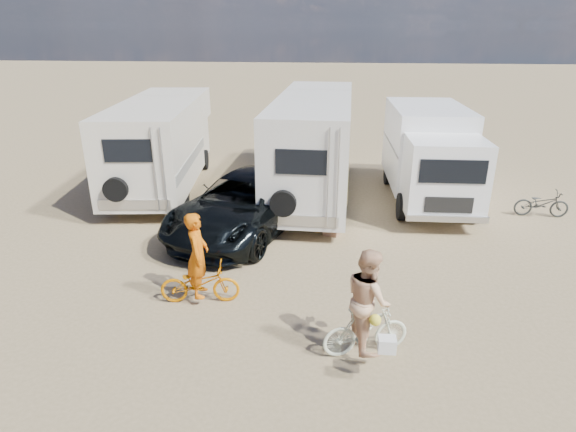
# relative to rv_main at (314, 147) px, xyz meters

# --- Properties ---
(ground) EXTENTS (140.00, 140.00, 0.00)m
(ground) POSITION_rel_rv_main_xyz_m (-0.42, -6.90, -1.66)
(ground) COLOR #947D58
(ground) RESTS_ON ground
(rv_main) EXTENTS (2.63, 8.53, 3.32)m
(rv_main) POSITION_rel_rv_main_xyz_m (0.00, 0.00, 0.00)
(rv_main) COLOR silver
(rv_main) RESTS_ON ground
(rv_left) EXTENTS (3.25, 7.72, 3.05)m
(rv_left) POSITION_rel_rv_main_xyz_m (-5.37, 0.25, -0.14)
(rv_left) COLOR beige
(rv_left) RESTS_ON ground
(box_truck) EXTENTS (2.45, 5.85, 3.00)m
(box_truck) POSITION_rel_rv_main_xyz_m (3.78, -0.43, -0.16)
(box_truck) COLOR white
(box_truck) RESTS_ON ground
(dark_suv) EXTENTS (4.32, 6.27, 1.59)m
(dark_suv) POSITION_rel_rv_main_xyz_m (-1.75, -3.36, -0.87)
(dark_suv) COLOR black
(dark_suv) RESTS_ON ground
(bike_man) EXTENTS (1.71, 0.80, 0.87)m
(bike_man) POSITION_rel_rv_main_xyz_m (-2.03, -7.25, -1.23)
(bike_man) COLOR #C46900
(bike_man) RESTS_ON ground
(bike_woman) EXTENTS (1.64, 0.91, 0.95)m
(bike_woman) POSITION_rel_rv_main_xyz_m (1.34, -8.65, -1.19)
(bike_woman) COLOR beige
(bike_woman) RESTS_ON ground
(rider_man) EXTENTS (0.53, 0.72, 1.83)m
(rider_man) POSITION_rel_rv_main_xyz_m (-2.03, -7.25, -0.74)
(rider_man) COLOR #C25508
(rider_man) RESTS_ON ground
(rider_woman) EXTENTS (0.95, 1.08, 1.86)m
(rider_woman) POSITION_rel_rv_main_xyz_m (1.34, -8.65, -0.73)
(rider_woman) COLOR tan
(rider_woman) RESTS_ON ground
(bike_parked) EXTENTS (1.60, 0.62, 0.83)m
(bike_parked) POSITION_rel_rv_main_xyz_m (7.05, -1.50, -1.25)
(bike_parked) COLOR #282B28
(bike_parked) RESTS_ON ground
(cooler) EXTENTS (0.64, 0.49, 0.48)m
(cooler) POSITION_rel_rv_main_xyz_m (-1.86, -4.10, -1.42)
(cooler) COLOR #1D5184
(cooler) RESTS_ON ground
(crate) EXTENTS (0.50, 0.50, 0.32)m
(crate) POSITION_rel_rv_main_xyz_m (0.70, -3.47, -1.50)
(crate) COLOR #92674D
(crate) RESTS_ON ground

